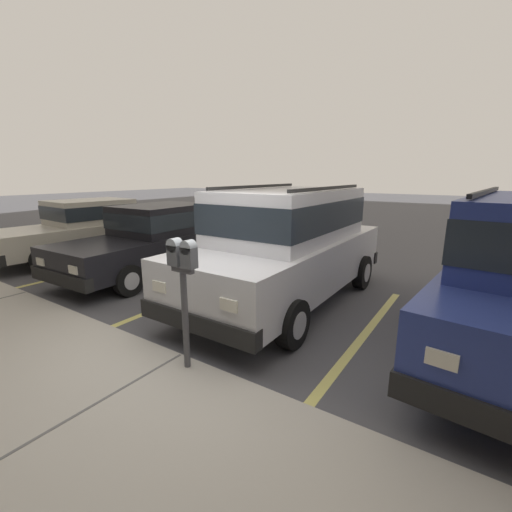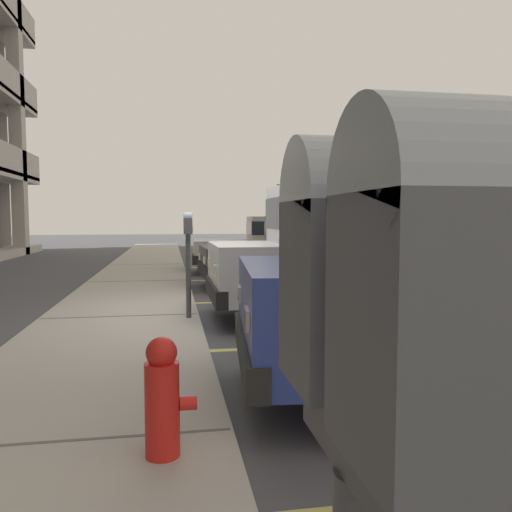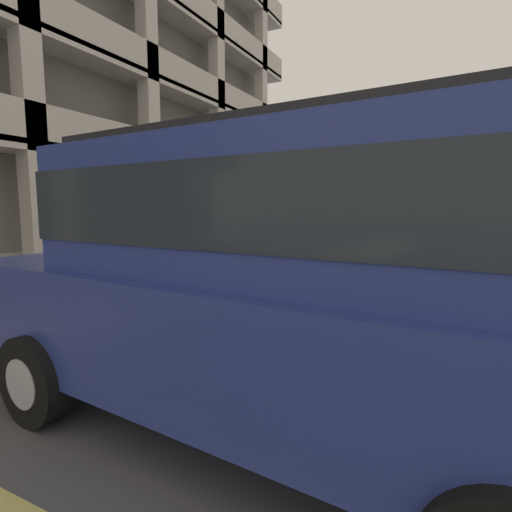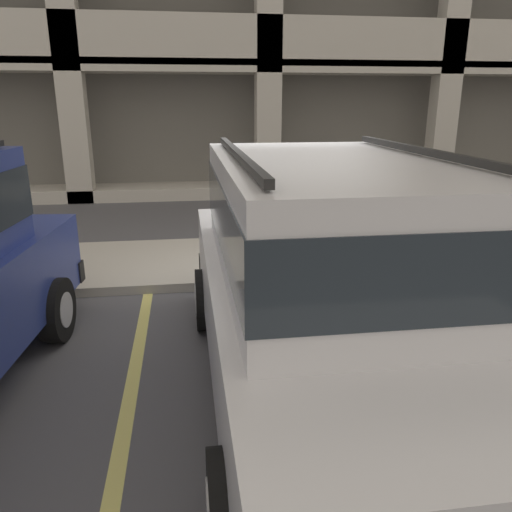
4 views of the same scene
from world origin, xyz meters
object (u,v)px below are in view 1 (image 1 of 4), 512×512
at_px(silver_suv, 288,241).
at_px(blue_coupe, 85,226).
at_px(dark_hatchback, 157,237).
at_px(parking_meter_near, 183,274).

height_order(silver_suv, blue_coupe, silver_suv).
height_order(dark_hatchback, blue_coupe, same).
bearing_deg(dark_hatchback, blue_coupe, -1.14).
bearing_deg(blue_coupe, silver_suv, -176.43).
distance_m(silver_suv, dark_hatchback, 3.44).
bearing_deg(parking_meter_near, dark_hatchback, -36.77).
distance_m(silver_suv, blue_coupe, 6.34).
xyz_separation_m(silver_suv, parking_meter_near, (-0.23, 2.73, 0.12)).
distance_m(dark_hatchback, parking_meter_near, 4.59).
relative_size(dark_hatchback, parking_meter_near, 3.12).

